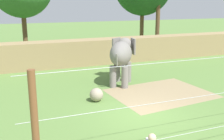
{
  "coord_description": "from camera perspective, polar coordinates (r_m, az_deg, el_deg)",
  "views": [
    {
      "loc": [
        -5.62,
        -10.3,
        5.07
      ],
      "look_at": [
        -0.29,
        3.32,
        1.4
      ],
      "focal_mm": 43.5,
      "sensor_mm": 36.0,
      "label": 1
    }
  ],
  "objects": [
    {
      "name": "ground_plane",
      "position": [
        12.79,
        6.73,
        -9.38
      ],
      "size": [
        120.0,
        120.0,
        0.0
      ],
      "primitive_type": "plane",
      "color": "#5B7F3D"
    },
    {
      "name": "dirt_patch",
      "position": [
        15.81,
        10.19,
        -4.84
      ],
      "size": [
        5.85,
        4.79,
        0.01
      ],
      "primitive_type": "cube",
      "rotation": [
        0.0,
        0.0,
        0.1
      ],
      "color": "#937F5B",
      "rests_on": "ground"
    },
    {
      "name": "embankment_wall",
      "position": [
        22.56,
        -6.62,
        3.69
      ],
      "size": [
        36.0,
        1.8,
        2.07
      ],
      "primitive_type": "cube",
      "color": "#997F56",
      "rests_on": "ground"
    },
    {
      "name": "elephant",
      "position": [
        17.08,
        2.05,
        3.18
      ],
      "size": [
        2.76,
        3.36,
        2.78
      ],
      "color": "gray",
      "rests_on": "ground"
    },
    {
      "name": "enrichment_ball",
      "position": [
        14.28,
        -3.3,
        -5.21
      ],
      "size": [
        0.71,
        0.71,
        0.71
      ],
      "primitive_type": "sphere",
      "color": "gray",
      "rests_on": "ground"
    },
    {
      "name": "cable_fence",
      "position": [
        9.66,
        16.04,
        -6.92
      ],
      "size": [
        11.21,
        0.21,
        3.38
      ],
      "color": "brown",
      "rests_on": "ground"
    }
  ]
}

